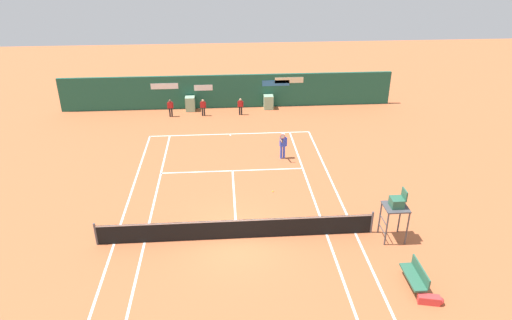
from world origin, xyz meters
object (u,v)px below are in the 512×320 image
Objects in this scene: umpire_chair at (396,206)px; ball_kid_left_post at (170,107)px; ball_kid_right_post at (203,106)px; player_on_baseline at (283,144)px; ball_kid_centre_post at (240,105)px; equipment_bag at (431,300)px; player_bench at (416,275)px; tennis_ball_mid_court at (273,191)px; tennis_ball_by_sideline at (282,137)px.

ball_kid_left_post is (-11.01, 15.77, -0.89)m from umpire_chair.
ball_kid_right_post is at bearing 28.76° from umpire_chair.
ball_kid_left_post is at bearing -57.76° from player_on_baseline.
ball_kid_centre_post is 0.96× the size of ball_kid_left_post.
ball_kid_left_post is (-11.09, 19.76, 0.59)m from equipment_bag.
ball_kid_left_post is at bearing 5.46° from ball_kid_centre_post.
ball_kid_right_post is (-8.74, 19.76, 0.57)m from equipment_bag.
ball_kid_right_post reaches higher than player_bench.
tennis_ball_mid_court is at bearing 31.81° from player_bench.
player_bench is 23.27× the size of tennis_ball_mid_court.
ball_kid_centre_post is (-5.76, 18.80, 0.22)m from player_bench.
ball_kid_centre_post is 18.52× the size of tennis_ball_mid_court.
ball_kid_centre_post is at bearing 106.93° from equipment_bag.
ball_kid_right_post reaches higher than tennis_ball_mid_court.
umpire_chair is at bearing 102.73° from player_on_baseline.
equipment_bag reaches higher than tennis_ball_mid_court.
tennis_ball_by_sideline and tennis_ball_mid_court have the same top height.
ball_kid_centre_post is at bearing 95.83° from tennis_ball_mid_court.
tennis_ball_mid_court is (3.89, -11.39, -0.69)m from ball_kid_right_post.
equipment_bag is 13.67× the size of tennis_ball_mid_court.
ball_kid_left_post is at bearing 34.92° from umpire_chair.
ball_kid_left_post reaches higher than ball_kid_centre_post.
equipment_bag is 12.88m from player_on_baseline.
ball_kid_centre_post is 5.08m from ball_kid_left_post.
player_on_baseline is 10.42m from ball_kid_left_post.
player_bench is 21.70m from ball_kid_left_post.
tennis_ball_by_sideline is at bearing 124.93° from ball_kid_centre_post.
ball_kid_left_post is 1.04× the size of ball_kid_right_post.
ball_kid_right_post is (-8.65, 15.77, -0.92)m from umpire_chair.
umpire_chair reaches higher than equipment_bag.
tennis_ball_by_sideline is (5.23, -4.44, -0.69)m from ball_kid_right_post.
tennis_ball_by_sideline is (-3.42, 11.33, -1.61)m from umpire_chair.
player_bench is 1.05m from equipment_bag.
player_on_baseline is at bearing 24.50° from umpire_chair.
player_on_baseline reaches higher than player_bench.
umpire_chair is 11.94m from tennis_ball_by_sideline.
ball_kid_centre_post is at bearing -173.23° from ball_kid_right_post.
ball_kid_left_post is (-5.08, 0.00, 0.03)m from ball_kid_centre_post.
ball_kid_right_post reaches higher than ball_kid_centre_post.
tennis_ball_by_sideline is at bearing 143.35° from ball_kid_left_post.
player_bench is at bearing 112.50° from ball_kid_centre_post.
player_on_baseline is 7.80m from ball_kid_centre_post.
player_on_baseline reaches higher than ball_kid_right_post.
ball_kid_centre_post reaches higher than player_bench.
tennis_ball_mid_court is at bearing 120.10° from equipment_bag.
player_on_baseline is at bearing 107.44° from equipment_bag.
umpire_chair is 19.25m from ball_kid_left_post.
player_on_baseline is 3.21m from tennis_ball_by_sideline.
equipment_bag is 13.67× the size of tennis_ball_by_sideline.
umpire_chair reaches higher than ball_kid_centre_post.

